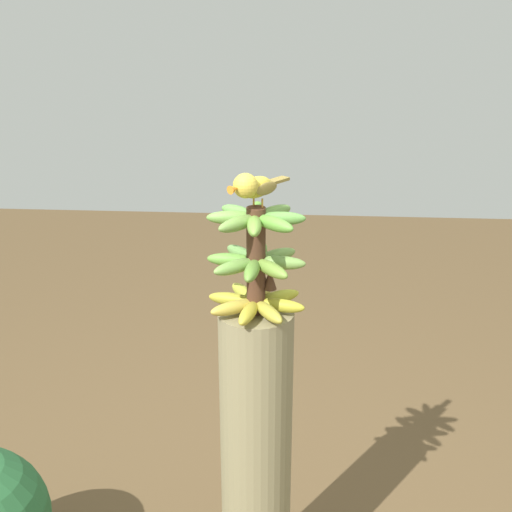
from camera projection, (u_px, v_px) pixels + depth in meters
banana_tree at (256, 465)px, 2.03m from camera, size 0.21×0.21×1.01m
banana_bunch at (256, 262)px, 1.80m from camera, size 0.27×0.27×0.29m
perched_bird at (253, 186)px, 1.72m from camera, size 0.15×0.18×0.10m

